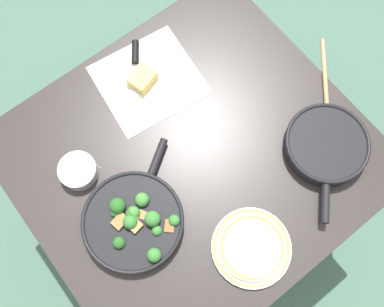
# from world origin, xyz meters

# --- Properties ---
(ground_plane) EXTENTS (14.00, 14.00, 0.00)m
(ground_plane) POSITION_xyz_m (0.00, 0.00, 0.00)
(ground_plane) COLOR #476B56
(dining_table_red) EXTENTS (1.05, 0.97, 0.73)m
(dining_table_red) POSITION_xyz_m (0.00, 0.00, 0.65)
(dining_table_red) COLOR #2D2826
(dining_table_red) RESTS_ON ground_plane
(skillet_broccoli) EXTENTS (0.38, 0.31, 0.08)m
(skillet_broccoli) POSITION_xyz_m (-0.26, -0.06, 0.76)
(skillet_broccoli) COLOR black
(skillet_broccoli) RESTS_ON dining_table_red
(skillet_eggs) EXTENTS (0.31, 0.31, 0.05)m
(skillet_eggs) POSITION_xyz_m (0.34, -0.24, 0.76)
(skillet_eggs) COLOR black
(skillet_eggs) RESTS_ON dining_table_red
(wooden_spoon) EXTENTS (0.28, 0.32, 0.02)m
(wooden_spoon) POSITION_xyz_m (0.45, -0.14, 0.74)
(wooden_spoon) COLOR tan
(wooden_spoon) RESTS_ON dining_table_red
(parchment_sheet) EXTENTS (0.35, 0.34, 0.00)m
(parchment_sheet) POSITION_xyz_m (0.05, 0.30, 0.73)
(parchment_sheet) COLOR beige
(parchment_sheet) RESTS_ON dining_table_red
(grater_knife) EXTENTS (0.18, 0.23, 0.02)m
(grater_knife) POSITION_xyz_m (0.04, 0.36, 0.74)
(grater_knife) COLOR silver
(grater_knife) RESTS_ON dining_table_red
(cheese_block) EXTENTS (0.10, 0.09, 0.04)m
(cheese_block) POSITION_xyz_m (0.03, 0.31, 0.75)
(cheese_block) COLOR #E0C15B
(cheese_block) RESTS_ON dining_table_red
(dinner_plate_stack) EXTENTS (0.24, 0.24, 0.03)m
(dinner_plate_stack) POSITION_xyz_m (-0.04, -0.33, 0.74)
(dinner_plate_stack) COLOR silver
(dinner_plate_stack) RESTS_ON dining_table_red
(prep_bowl_steel) EXTENTS (0.12, 0.12, 0.04)m
(prep_bowl_steel) POSITION_xyz_m (-0.31, 0.17, 0.75)
(prep_bowl_steel) COLOR #B7B7BC
(prep_bowl_steel) RESTS_ON dining_table_red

